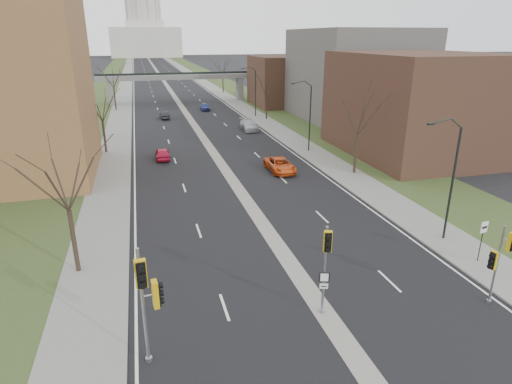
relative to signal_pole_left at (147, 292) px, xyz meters
name	(u,v)px	position (x,y,z in m)	size (l,w,h in m)	color
ground	(325,315)	(8.82, 1.28, -3.71)	(700.00, 700.00, 0.00)	black
road_surface	(160,76)	(8.82, 151.28, -3.71)	(20.00, 600.00, 0.01)	black
median_strip	(160,76)	(8.82, 151.28, -3.71)	(1.20, 600.00, 0.02)	gray
sidewalk_right	(193,75)	(20.82, 151.28, -3.65)	(4.00, 600.00, 0.12)	gray
sidewalk_left	(127,77)	(-3.18, 151.28, -3.65)	(4.00, 600.00, 0.12)	gray
grass_verge_right	(209,75)	(26.82, 151.28, -3.66)	(8.00, 600.00, 0.10)	#2B401D
grass_verge_left	(110,77)	(-9.18, 151.28, -3.66)	(8.00, 600.00, 0.10)	#2B401D
commercial_block_near	(417,105)	(32.82, 29.28, 2.29)	(16.00, 20.00, 12.00)	#492E22
commercial_block_mid	(355,75)	(36.82, 53.28, 3.79)	(18.00, 22.00, 15.00)	#5C5854
commercial_block_far	(288,81)	(30.82, 71.28, 1.29)	(14.00, 14.00, 10.00)	#492E22
pedestrian_bridge	(177,80)	(8.82, 81.28, 1.13)	(34.00, 3.00, 6.45)	slate
capitol	(145,30)	(8.82, 321.28, 14.89)	(48.00, 42.00, 55.75)	silver
streetlight_near	(448,146)	(19.81, 7.28, 3.24)	(2.61, 0.20, 8.70)	black
streetlight_mid	(305,96)	(19.81, 33.28, 3.24)	(2.61, 0.20, 8.70)	black
streetlight_far	(251,78)	(19.81, 59.28, 3.24)	(2.61, 0.20, 8.70)	black
tree_left_a	(62,169)	(-4.18, 9.28, 2.92)	(7.20, 7.20, 9.40)	#382B21
tree_left_b	(100,103)	(-4.18, 39.28, 2.52)	(6.75, 6.75, 8.81)	#382B21
tree_left_c	(112,74)	(-4.18, 73.28, 3.33)	(7.65, 7.65, 9.99)	#382B21
tree_right_a	(359,111)	(21.82, 23.28, 2.92)	(7.20, 7.20, 9.40)	#382B21
tree_right_b	(267,86)	(21.82, 56.28, 2.11)	(6.30, 6.30, 8.22)	#382B21
tree_right_c	(222,65)	(21.82, 96.28, 3.33)	(7.65, 7.65, 9.99)	#382B21
signal_pole_left	(147,292)	(0.00, 0.00, 0.00)	(0.97, 1.10, 5.67)	gray
signal_pole_median	(326,257)	(8.64, 1.24, -0.24)	(0.67, 0.83, 4.98)	gray
signal_pole_right	(500,256)	(17.77, -0.28, -0.68)	(1.00, 0.77, 4.63)	gray
speed_limit_sign	(483,234)	(20.56, 3.85, -1.70)	(0.59, 0.13, 2.75)	black
car_left_near	(163,154)	(2.50, 34.40, -3.02)	(1.63, 4.05, 1.38)	#BE1537
car_left_far	(164,115)	(4.48, 61.44, -3.08)	(1.33, 3.80, 1.25)	black
car_right_near	(280,165)	(14.44, 26.09, -2.98)	(2.42, 5.25, 1.46)	#CF4B16
car_right_mid	(249,125)	(16.57, 48.19, -2.92)	(2.21, 5.43, 1.58)	#ADAEB5
car_right_far	(205,107)	(12.85, 69.08, -3.02)	(1.64, 4.07, 1.39)	navy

